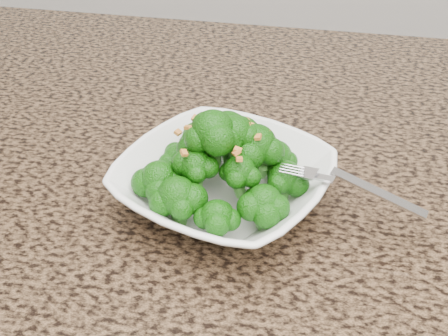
# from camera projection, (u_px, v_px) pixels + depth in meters

# --- Properties ---
(granite_counter) EXTENTS (1.64, 1.04, 0.03)m
(granite_counter) POSITION_uv_depth(u_px,v_px,m) (293.00, 207.00, 0.66)
(granite_counter) COLOR brown
(granite_counter) RESTS_ON cabinet
(bowl) EXTENTS (0.29, 0.29, 0.06)m
(bowl) POSITION_uv_depth(u_px,v_px,m) (224.00, 184.00, 0.63)
(bowl) COLOR white
(bowl) RESTS_ON granite_counter
(broccoli_pile) EXTENTS (0.20, 0.20, 0.08)m
(broccoli_pile) POSITION_uv_depth(u_px,v_px,m) (224.00, 134.00, 0.59)
(broccoli_pile) COLOR #13580A
(broccoli_pile) RESTS_ON bowl
(garlic_topping) EXTENTS (0.12, 0.12, 0.01)m
(garlic_topping) POSITION_uv_depth(u_px,v_px,m) (224.00, 99.00, 0.57)
(garlic_topping) COLOR orange
(garlic_topping) RESTS_ON broccoli_pile
(fork) EXTENTS (0.17, 0.08, 0.01)m
(fork) POSITION_uv_depth(u_px,v_px,m) (328.00, 179.00, 0.58)
(fork) COLOR silver
(fork) RESTS_ON bowl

